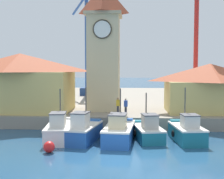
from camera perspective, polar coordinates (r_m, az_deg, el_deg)
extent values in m
plane|color=navy|center=(19.42, 1.08, -12.64)|extent=(300.00, 300.00, 0.00)
cube|color=gray|center=(47.46, 2.58, -1.98)|extent=(120.00, 40.00, 1.15)
cube|color=silver|center=(24.69, -9.56, -7.75)|extent=(2.37, 5.32, 1.10)
cube|color=silver|center=(26.84, -9.02, -5.33)|extent=(1.58, 0.77, 0.24)
cube|color=silver|center=(24.57, -9.58, -6.38)|extent=(2.43, 5.39, 0.12)
cube|color=beige|center=(23.60, -9.84, -5.50)|extent=(1.24, 1.66, 0.95)
cube|color=#4C4C51|center=(23.52, -9.86, -4.26)|extent=(1.33, 1.75, 0.08)
cylinder|color=#4C4742|center=(24.99, -9.45, -2.95)|extent=(0.10, 0.10, 2.68)
torus|color=black|center=(25.06, -11.72, -7.60)|extent=(0.18, 0.53, 0.52)
cube|color=#2356A8|center=(24.03, -5.17, -8.03)|extent=(2.50, 4.85, 1.10)
cube|color=#2356A8|center=(25.84, -3.78, -5.65)|extent=(1.60, 0.83, 0.24)
cube|color=silver|center=(23.91, -5.18, -6.62)|extent=(2.57, 4.92, 0.12)
cube|color=silver|center=(23.05, -5.81, -5.60)|extent=(1.28, 1.54, 1.01)
cube|color=#4C4C51|center=(22.97, -5.82, -4.25)|extent=(1.37, 1.63, 0.08)
cylinder|color=#4C4742|center=(24.23, -4.78, -2.94)|extent=(0.10, 0.10, 2.84)
torus|color=black|center=(24.55, -7.20, -7.78)|extent=(0.20, 0.53, 0.52)
cube|color=#2356A8|center=(23.64, 1.35, -8.17)|extent=(2.35, 5.33, 1.14)
cube|color=#2356A8|center=(25.80, 1.98, -5.58)|extent=(1.69, 0.73, 0.24)
cube|color=silver|center=(23.52, 1.35, -6.70)|extent=(2.42, 5.39, 0.12)
cube|color=beige|center=(22.54, 1.07, -5.82)|extent=(1.28, 1.65, 0.93)
cube|color=#4C4C51|center=(22.46, 1.07, -4.54)|extent=(1.37, 1.73, 0.08)
cylinder|color=#4C4742|center=(23.93, 1.54, -3.05)|extent=(0.10, 0.10, 2.74)
torus|color=black|center=(24.04, -1.08, -7.97)|extent=(0.16, 0.53, 0.52)
cube|color=#196B7F|center=(24.56, 6.50, -7.98)|extent=(2.49, 4.55, 0.93)
cube|color=#196B7F|center=(26.28, 5.57, -5.89)|extent=(1.58, 0.85, 0.24)
cube|color=silver|center=(24.46, 6.51, -6.81)|extent=(2.56, 4.62, 0.12)
cube|color=#B2ADA3|center=(23.64, 6.93, -5.84)|extent=(1.27, 1.46, 0.97)
cube|color=#4C4C51|center=(23.56, 6.95, -4.58)|extent=(1.36, 1.55, 0.08)
cylinder|color=#4C4742|center=(24.77, 6.25, -3.54)|extent=(0.10, 0.10, 2.55)
torus|color=black|center=(24.58, 4.18, -7.96)|extent=(0.21, 0.53, 0.52)
cube|color=#196B7F|center=(24.42, 13.47, -7.94)|extent=(2.35, 4.39, 1.09)
cube|color=#196B7F|center=(26.03, 12.31, -5.68)|extent=(1.63, 0.79, 0.24)
cube|color=silver|center=(24.30, 13.50, -6.57)|extent=(2.41, 4.46, 0.12)
cube|color=beige|center=(23.52, 14.04, -5.69)|extent=(1.25, 1.39, 0.88)
cube|color=#4C4C51|center=(23.45, 14.06, -4.54)|extent=(1.34, 1.47, 0.08)
cylinder|color=#4C4742|center=(24.57, 13.20, -2.95)|extent=(0.10, 0.10, 2.84)
torus|color=black|center=(24.35, 11.05, -7.94)|extent=(0.18, 0.53, 0.52)
cube|color=beige|center=(32.14, -1.50, 4.72)|extent=(3.17, 3.17, 9.59)
cube|color=tan|center=(32.57, -1.52, 13.46)|extent=(3.67, 3.67, 0.30)
cylinder|color=white|center=(30.72, -1.79, 10.97)|extent=(1.74, 0.12, 1.74)
torus|color=#332D23|center=(30.68, -1.80, 10.98)|extent=(1.86, 0.12, 1.86)
cube|color=tan|center=(32.86, -16.38, -0.35)|extent=(10.08, 5.97, 3.98)
pyramid|color=#B25133|center=(32.78, -16.48, 4.74)|extent=(10.48, 6.37, 1.85)
cube|color=tan|center=(32.34, 17.37, -1.26)|extent=(8.34, 5.38, 3.06)
pyramid|color=#B25133|center=(32.21, 17.46, 2.99)|extent=(8.74, 5.78, 1.74)
cube|color=maroon|center=(40.63, 14.93, -1.47)|extent=(2.00, 2.00, 1.20)
cylinder|color=red|center=(40.75, 15.16, 10.87)|extent=(0.56, 0.56, 16.30)
cube|color=navy|center=(49.46, -4.61, -0.38)|extent=(2.00, 2.00, 1.20)
cylinder|color=#284C93|center=(49.49, -4.66, 8.86)|extent=(0.56, 0.56, 14.75)
cylinder|color=#284C93|center=(53.57, -5.99, 15.07)|extent=(3.60, 6.37, 2.22)
cube|color=#4C4C4C|center=(48.92, -4.15, 14.90)|extent=(1.00, 1.00, 1.00)
sphere|color=red|center=(21.15, -11.43, -10.26)|extent=(0.76, 0.76, 0.76)
cylinder|color=#33333D|center=(28.63, 2.53, -3.97)|extent=(0.22, 0.22, 0.85)
cube|color=#2D4CA5|center=(28.54, 2.53, -2.57)|extent=(0.34, 0.22, 0.56)
sphere|color=beige|center=(28.50, 2.53, -1.79)|extent=(0.20, 0.20, 0.20)
cylinder|color=#33333D|center=(29.11, 1.10, -3.84)|extent=(0.22, 0.22, 0.85)
cube|color=gold|center=(29.02, 1.10, -2.46)|extent=(0.34, 0.22, 0.56)
sphere|color=#9E7051|center=(28.98, 1.10, -1.69)|extent=(0.20, 0.20, 0.20)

